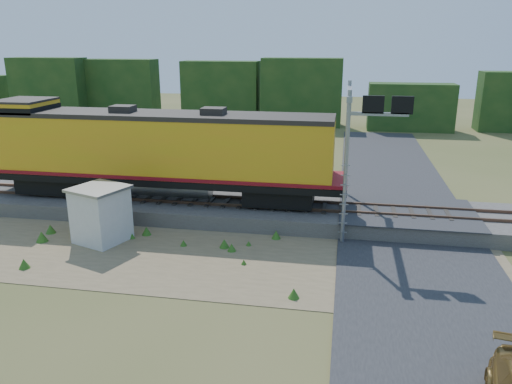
# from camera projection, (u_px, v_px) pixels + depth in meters

# --- Properties ---
(ground) EXTENTS (140.00, 140.00, 0.00)m
(ground) POSITION_uv_depth(u_px,v_px,m) (255.00, 265.00, 21.77)
(ground) COLOR #475123
(ground) RESTS_ON ground
(ballast) EXTENTS (70.00, 5.00, 0.80)m
(ballast) POSITION_uv_depth(u_px,v_px,m) (275.00, 212.00, 27.30)
(ballast) COLOR slate
(ballast) RESTS_ON ground
(rails) EXTENTS (70.00, 1.54, 0.16)m
(rails) POSITION_uv_depth(u_px,v_px,m) (275.00, 203.00, 27.16)
(rails) COLOR brown
(rails) RESTS_ON ballast
(dirt_shoulder) EXTENTS (26.00, 8.00, 0.03)m
(dirt_shoulder) POSITION_uv_depth(u_px,v_px,m) (214.00, 256.00, 22.57)
(dirt_shoulder) COLOR #8C7754
(dirt_shoulder) RESTS_ON ground
(road) EXTENTS (7.00, 66.00, 0.86)m
(road) POSITION_uv_depth(u_px,v_px,m) (419.00, 268.00, 21.26)
(road) COLOR #38383A
(road) RESTS_ON ground
(tree_line_north) EXTENTS (130.00, 3.00, 6.50)m
(tree_line_north) POSITION_uv_depth(u_px,v_px,m) (315.00, 99.00, 56.66)
(tree_line_north) COLOR #183B15
(tree_line_north) RESTS_ON ground
(weed_clumps) EXTENTS (15.00, 6.20, 0.56)m
(weed_clumps) POSITION_uv_depth(u_px,v_px,m) (179.00, 258.00, 22.46)
(weed_clumps) COLOR #32641C
(weed_clumps) RESTS_ON ground
(locomotive) EXTENTS (20.41, 3.11, 5.27)m
(locomotive) POSITION_uv_depth(u_px,v_px,m) (156.00, 151.00, 27.51)
(locomotive) COLOR black
(locomotive) RESTS_ON rails
(shed) EXTENTS (2.94, 2.94, 2.73)m
(shed) POSITION_uv_depth(u_px,v_px,m) (101.00, 214.00, 23.97)
(shed) COLOR silver
(shed) RESTS_ON ground
(signal_gantry) EXTENTS (2.89, 6.20, 7.30)m
(signal_gantry) POSITION_uv_depth(u_px,v_px,m) (356.00, 124.00, 24.51)
(signal_gantry) COLOR gray
(signal_gantry) RESTS_ON ground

